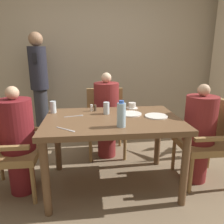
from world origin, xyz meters
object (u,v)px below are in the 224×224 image
plate_main_right (156,116)px  diner_in_far_chair (107,115)px  standing_host (39,82)px  plate_main_left (131,114)px  chair_right_side (211,137)px  chair_far_side (106,118)px  diner_in_right_chair (199,133)px  water_bottle (121,115)px  glass_tall_near (53,107)px  diner_in_left_chair (18,140)px  chair_left_side (4,147)px  teacup_with_saucer (132,106)px  glass_tall_mid (106,108)px

plate_main_right → diner_in_far_chair: bearing=122.5°
standing_host → plate_main_left: bearing=-50.8°
chair_right_side → plate_main_right: (-0.61, -0.00, 0.26)m
chair_far_side → chair_right_side: (1.05, -0.83, 0.00)m
diner_in_right_chair → water_bottle: diner_in_right_chair is taller
plate_main_right → glass_tall_near: (-1.05, 0.27, 0.06)m
diner_in_left_chair → standing_host: bearing=93.4°
diner_in_right_chair → chair_right_side: bearing=-0.0°
plate_main_left → plate_main_right: (0.24, -0.11, 0.00)m
chair_left_side → diner_in_left_chair: bearing=0.0°
plate_main_left → water_bottle: bearing=-112.6°
standing_host → water_bottle: size_ratio=7.19×
diner_in_right_chair → teacup_with_saucer: diner_in_right_chair is taller
diner_in_left_chair → standing_host: standing_host is taller
chair_far_side → teacup_with_saucer: bearing=-60.7°
diner_in_far_chair → diner_in_left_chair: bearing=-142.9°
standing_host → plate_main_left: (1.21, -1.49, -0.15)m
chair_left_side → chair_right_side: 2.10m
chair_right_side → standing_host: standing_host is taller
diner_in_left_chair → glass_tall_near: diner_in_left_chair is taller
chair_left_side → teacup_with_saucer: size_ratio=6.81×
water_bottle → standing_host: bearing=119.6°
diner_in_far_chair → plate_main_left: diner_in_far_chair is taller
diner_in_far_chair → teacup_with_saucer: 0.47m
chair_right_side → plate_main_right: size_ratio=3.86×
chair_right_side → plate_main_right: bearing=-179.8°
teacup_with_saucer → glass_tall_mid: glass_tall_mid is taller
chair_left_side → water_bottle: water_bottle is taller
chair_left_side → glass_tall_mid: (1.01, 0.16, 0.31)m
standing_host → teacup_with_saucer: (1.28, -1.25, -0.13)m
chair_right_side → glass_tall_mid: bearing=171.8°
diner_in_left_chair → diner_in_far_chair: bearing=37.1°
chair_far_side → glass_tall_mid: chair_far_side is taller
diner_in_left_chair → diner_in_right_chair: bearing=-0.0°
chair_far_side → chair_right_side: bearing=-38.3°
plate_main_left → chair_left_side: bearing=-174.9°
chair_left_side → plate_main_right: chair_left_side is taller
water_bottle → chair_far_side: bearing=92.5°
plate_main_left → glass_tall_near: 0.82m
water_bottle → glass_tall_mid: water_bottle is taller
chair_right_side → water_bottle: 1.10m
diner_in_left_chair → plate_main_left: 1.14m
chair_right_side → glass_tall_near: (-1.66, 0.26, 0.31)m
plate_main_right → water_bottle: bearing=-146.8°
chair_far_side → water_bottle: size_ratio=3.78×
diner_in_far_chair → glass_tall_mid: diner_in_far_chair is taller
water_bottle → plate_main_left: bearing=67.4°
diner_in_right_chair → chair_far_side: bearing=137.8°
chair_right_side → water_bottle: size_ratio=3.78×
diner_in_left_chair → glass_tall_near: bearing=40.4°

